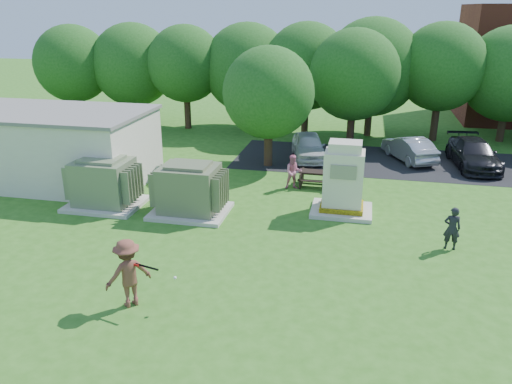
% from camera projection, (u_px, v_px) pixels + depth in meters
% --- Properties ---
extents(ground, '(120.00, 120.00, 0.00)m').
position_uv_depth(ground, '(228.00, 275.00, 15.36)').
color(ground, '#2D6619').
rests_on(ground, ground).
extents(service_building, '(10.00, 5.00, 3.20)m').
position_uv_depth(service_building, '(41.00, 147.00, 23.43)').
color(service_building, beige).
rests_on(service_building, ground).
extents(service_building_roof, '(10.20, 5.20, 0.15)m').
position_uv_depth(service_building_roof, '(36.00, 112.00, 22.85)').
color(service_building_roof, slate).
rests_on(service_building_roof, service_building).
extents(parking_strip, '(20.00, 6.00, 0.01)m').
position_uv_depth(parking_strip, '(424.00, 164.00, 26.32)').
color(parking_strip, '#232326').
rests_on(parking_strip, ground).
extents(transformer_left, '(3.00, 2.40, 2.07)m').
position_uv_depth(transformer_left, '(104.00, 184.00, 20.45)').
color(transformer_left, beige).
rests_on(transformer_left, ground).
extents(transformer_right, '(3.00, 2.40, 2.07)m').
position_uv_depth(transformer_right, '(190.00, 190.00, 19.71)').
color(transformer_right, beige).
rests_on(transformer_right, ground).
extents(generator_cabinet, '(2.40, 1.96, 2.93)m').
position_uv_depth(generator_cabinet, '(343.00, 182.00, 19.67)').
color(generator_cabinet, beige).
rests_on(generator_cabinet, ground).
extents(picnic_table, '(1.68, 1.26, 0.72)m').
position_uv_depth(picnic_table, '(317.00, 177.00, 22.90)').
color(picnic_table, black).
rests_on(picnic_table, ground).
extents(batter, '(1.42, 1.42, 1.97)m').
position_uv_depth(batter, '(128.00, 273.00, 13.53)').
color(batter, brown).
rests_on(batter, ground).
extents(person_by_generator, '(0.57, 0.38, 1.52)m').
position_uv_depth(person_by_generator, '(452.00, 228.00, 16.82)').
color(person_by_generator, black).
rests_on(person_by_generator, ground).
extents(person_at_picnic, '(0.91, 0.79, 1.58)m').
position_uv_depth(person_at_picnic, '(293.00, 172.00, 22.47)').
color(person_at_picnic, '#CD6C8C').
rests_on(person_at_picnic, ground).
extents(car_white, '(2.51, 4.36, 1.39)m').
position_uv_depth(car_white, '(309.00, 146.00, 27.07)').
color(car_white, silver).
rests_on(car_white, ground).
extents(car_silver_a, '(2.90, 4.16, 1.30)m').
position_uv_depth(car_silver_a, '(409.00, 148.00, 26.77)').
color(car_silver_a, '#A5A6AA').
rests_on(car_silver_a, ground).
extents(car_dark, '(2.45, 4.96, 1.39)m').
position_uv_depth(car_dark, '(473.00, 154.00, 25.66)').
color(car_dark, black).
rests_on(car_dark, ground).
extents(batting_equipment, '(1.22, 0.34, 0.42)m').
position_uv_depth(batting_equipment, '(148.00, 268.00, 13.28)').
color(batting_equipment, black).
rests_on(batting_equipment, ground).
extents(tree_row, '(41.30, 13.30, 7.30)m').
position_uv_depth(tree_row, '(335.00, 70.00, 30.52)').
color(tree_row, '#47301E').
rests_on(tree_row, ground).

